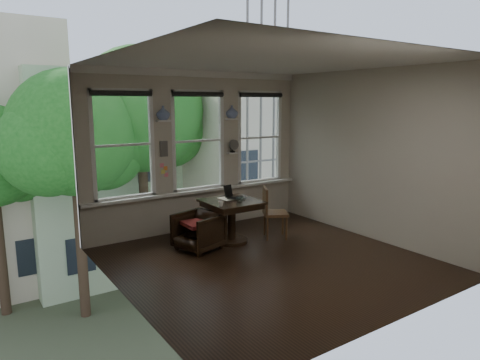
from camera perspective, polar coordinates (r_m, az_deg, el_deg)
ground at (r=6.73m, az=3.84°, el=-10.80°), size 4.50×4.50×0.00m
ceiling at (r=6.30m, az=4.18°, el=15.55°), size 4.50×4.50×0.00m
wall_back at (r=8.22m, az=-5.71°, el=3.82°), size 4.50×0.00×4.50m
wall_front at (r=4.80m, az=20.74°, el=-1.43°), size 4.50×0.00×4.50m
wall_left at (r=5.28m, az=-15.62°, el=-0.12°), size 0.00×4.50×4.50m
wall_right at (r=7.92m, az=16.97°, el=3.18°), size 0.00×4.50×4.50m
window_left at (r=7.62m, az=-15.40°, el=4.51°), size 1.10×0.12×1.90m
window_center at (r=8.20m, az=-5.73°, el=5.21°), size 1.10×0.12×1.90m
window_right at (r=8.98m, az=2.48°, el=5.69°), size 1.10×0.12×1.90m
shelf_left at (r=7.77m, az=-10.19°, el=7.78°), size 0.26×0.16×0.03m
shelf_right at (r=8.46m, az=-1.09°, el=8.13°), size 0.26×0.16×0.03m
intercom at (r=7.83m, az=-10.16°, el=4.13°), size 0.14×0.06×0.28m
sticky_notes at (r=7.88m, az=-10.09°, el=1.60°), size 0.16×0.01×0.24m
desk_fan at (r=8.48m, az=-1.00°, el=4.28°), size 0.20×0.20×0.24m
vase_left at (r=7.76m, az=-10.22°, el=8.80°), size 0.24×0.24×0.25m
vase_right at (r=8.45m, az=-1.09°, el=9.07°), size 0.24×0.24×0.25m
table at (r=7.49m, az=-1.12°, el=-5.55°), size 0.90×0.90×0.75m
armchair_left at (r=7.17m, az=-5.57°, el=-6.84°), size 0.85×0.84×0.63m
cushion_red at (r=7.13m, az=-5.58°, el=-5.80°), size 0.45×0.45×0.06m
side_chair_right at (r=7.75m, az=4.76°, el=-4.40°), size 0.57×0.57×0.92m
laptop at (r=7.45m, az=-0.42°, el=-2.55°), size 0.41×0.37×0.03m
mug at (r=6.99m, az=-2.57°, el=-3.19°), size 0.09×0.09×0.08m
drinking_glass at (r=7.27m, az=-0.03°, el=-2.56°), size 0.16×0.16×0.10m
tablet at (r=7.64m, az=-1.58°, el=-1.49°), size 0.17×0.10×0.22m
papers at (r=7.54m, az=-1.76°, el=-2.49°), size 0.23×0.31×0.00m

